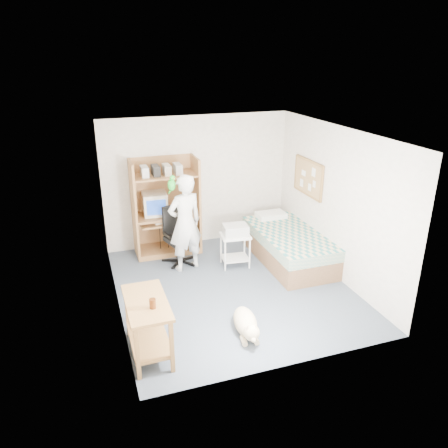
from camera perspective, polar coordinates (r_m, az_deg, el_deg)
name	(u,v)px	position (r m, az deg, el deg)	size (l,w,h in m)	color
floor	(232,287)	(7.17, 1.10, -8.29)	(4.00, 4.00, 0.00)	#404858
wall_back	(198,181)	(8.45, -3.46, 5.61)	(3.60, 0.02, 2.50)	beige
wall_right	(336,203)	(7.41, 14.40, 2.65)	(0.02, 4.00, 2.50)	beige
wall_left	(112,230)	(6.29, -14.44, -0.77)	(0.02, 4.00, 2.50)	beige
ceiling	(234,133)	(6.30, 1.26, 11.82)	(3.60, 4.00, 0.02)	white
computer_hutch	(166,210)	(8.18, -7.63, 1.77)	(1.20, 0.63, 1.80)	brown
bed	(288,246)	(8.01, 8.40, -2.84)	(1.02, 2.02, 0.66)	brown
side_desk	(148,319)	(5.60, -9.95, -12.14)	(0.50, 1.00, 0.75)	brown
corkboard	(308,178)	(8.07, 10.95, 5.97)	(0.04, 0.94, 0.66)	#9B7A45
office_chair	(178,243)	(7.89, -5.98, -2.47)	(0.58, 0.59, 1.03)	black
person	(185,223)	(7.45, -5.11, 0.11)	(0.62, 0.41, 1.71)	silver
parrot	(172,184)	(7.19, -6.86, 5.22)	(0.13, 0.22, 0.35)	#15931A
dog	(246,323)	(6.05, 2.91, -12.83)	(0.39, 0.94, 0.35)	beige
printer_cart	(235,245)	(7.69, 1.47, -2.78)	(0.54, 0.45, 0.60)	white
printer	(235,230)	(7.58, 1.49, -0.77)	(0.42, 0.32, 0.18)	#B3B3AE
crt_monitor	(155,204)	(8.11, -9.03, 2.65)	(0.45, 0.48, 0.41)	beige
keyboard	(166,221)	(8.09, -7.56, 0.38)	(0.45, 0.16, 0.03)	beige
pencil_cup	(183,210)	(8.16, -5.34, 1.82)	(0.08, 0.08, 0.12)	gold
drink_glass	(153,304)	(5.29, -9.31, -10.22)	(0.08, 0.08, 0.12)	#421E0A
floor_box_a	(162,349)	(5.82, -8.05, -15.92)	(0.25, 0.20, 0.10)	silver
floor_box_b	(153,347)	(5.89, -9.21, -15.59)	(0.18, 0.22, 0.08)	#B6B6B1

